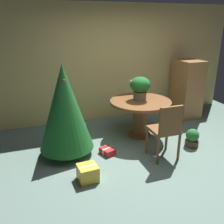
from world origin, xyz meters
TOP-DOWN VIEW (x-y plane):
  - ground_plane at (0.00, 0.00)m, footprint 6.60×6.60m
  - back_wall_panel at (0.00, 2.20)m, footprint 6.00×0.10m
  - round_dining_table at (0.16, 0.97)m, footprint 1.20×1.20m
  - flower_vase at (0.16, 1.04)m, footprint 0.40×0.40m
  - wooden_chair_near at (0.16, -0.01)m, footprint 0.44×0.43m
  - holiday_tree at (-1.36, 0.70)m, footprint 0.92×0.92m
  - gift_box_red at (-0.70, 0.46)m, footprint 0.27×0.30m
  - gift_box_gold at (-1.21, -0.18)m, footprint 0.29×0.29m
  - wooden_cabinet at (1.70, 1.63)m, footprint 0.54×0.66m
  - potted_plant at (0.88, 0.21)m, footprint 0.25×0.25m

SIDE VIEW (x-z plane):
  - ground_plane at x=0.00m, z-range 0.00..0.00m
  - gift_box_red at x=-0.70m, z-range 0.00..0.11m
  - gift_box_gold at x=-1.21m, z-range 0.00..0.24m
  - potted_plant at x=0.88m, z-range -0.01..0.34m
  - round_dining_table at x=0.16m, z-range 0.18..0.92m
  - wooden_chair_near at x=0.16m, z-range 0.07..1.04m
  - wooden_cabinet at x=1.70m, z-range 0.00..1.37m
  - holiday_tree at x=-1.36m, z-range 0.07..1.65m
  - flower_vase at x=0.16m, z-range 0.78..1.24m
  - back_wall_panel at x=0.00m, z-range 0.00..2.60m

